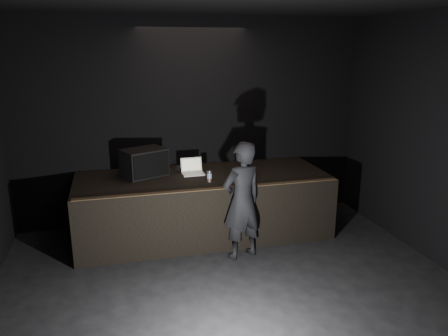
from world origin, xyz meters
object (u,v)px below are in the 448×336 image
laptop (192,170)px  stage_riser (203,205)px  person (242,201)px  beer_can (209,176)px  stage_monitor (144,163)px

laptop → stage_riser: bearing=-52.8°
stage_riser → person: person is taller
stage_riser → laptop: laptop is taller
laptop → beer_can: bearing=-74.1°
stage_riser → laptop: bearing=128.7°
stage_monitor → person: (1.27, -1.17, -0.35)m
stage_riser → stage_monitor: stage_monitor is taller
laptop → person: bearing=-67.2°
laptop → beer_can: (0.16, -0.52, 0.02)m
stage_monitor → stage_riser: bearing=-38.1°
stage_riser → person: 1.08m
stage_monitor → laptop: 0.78m
person → stage_monitor: bearing=-61.0°
stage_riser → stage_monitor: 1.17m
stage_riser → person: size_ratio=2.30×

